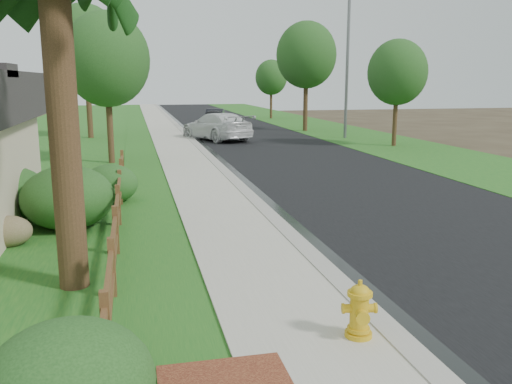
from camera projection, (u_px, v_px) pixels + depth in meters
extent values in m
plane|color=#362B1D|center=(380.00, 355.00, 7.38)|extent=(120.00, 120.00, 0.00)
cube|color=black|center=(236.00, 129.00, 41.80)|extent=(8.00, 90.00, 0.02)
cube|color=gray|center=(181.00, 129.00, 40.88)|extent=(0.40, 90.00, 0.12)
cube|color=black|center=(186.00, 130.00, 40.97)|extent=(0.50, 90.00, 0.00)
cube|color=#ADAA97|center=(164.00, 130.00, 40.60)|extent=(2.20, 90.00, 0.10)
cube|color=#18561C|center=(138.00, 131.00, 40.19)|extent=(1.60, 90.00, 0.06)
cube|color=#18561C|center=(64.00, 132.00, 39.07)|extent=(9.00, 90.00, 0.04)
cube|color=#18561C|center=(320.00, 127.00, 43.30)|extent=(6.00, 90.00, 0.04)
cube|color=#4C2A19|center=(106.00, 332.00, 6.87)|extent=(0.12, 0.12, 1.10)
cube|color=#4C2A19|center=(112.00, 269.00, 9.16)|extent=(0.12, 0.12, 1.10)
cube|color=#4C2A19|center=(116.00, 231.00, 11.45)|extent=(0.12, 0.12, 1.10)
cube|color=#4C2A19|center=(118.00, 206.00, 13.75)|extent=(0.12, 0.12, 1.10)
cube|color=#4C2A19|center=(120.00, 188.00, 16.04)|extent=(0.12, 0.12, 1.10)
cube|color=#4C2A19|center=(121.00, 175.00, 18.33)|extent=(0.12, 0.12, 1.10)
cube|color=#4C2A19|center=(122.00, 164.00, 20.62)|extent=(0.12, 0.12, 1.10)
cube|color=#4C2A19|center=(99.00, 356.00, 5.66)|extent=(0.08, 2.35, 0.10)
cube|color=#4C2A19|center=(110.00, 302.00, 8.04)|extent=(0.08, 2.35, 0.10)
cube|color=#4C2A19|center=(108.00, 277.00, 7.96)|extent=(0.08, 2.35, 0.10)
cube|color=#4C2A19|center=(114.00, 253.00, 10.33)|extent=(0.08, 2.35, 0.10)
cube|color=#4C2A19|center=(113.00, 233.00, 10.25)|extent=(0.08, 2.35, 0.10)
cube|color=#4C2A19|center=(117.00, 222.00, 12.62)|extent=(0.08, 2.35, 0.10)
cube|color=#4C2A19|center=(117.00, 205.00, 12.54)|extent=(0.08, 2.35, 0.10)
cube|color=#4C2A19|center=(119.00, 200.00, 14.91)|extent=(0.08, 2.35, 0.10)
cube|color=#4C2A19|center=(119.00, 186.00, 14.83)|extent=(0.08, 2.35, 0.10)
cube|color=#4C2A19|center=(121.00, 184.00, 17.21)|extent=(0.08, 2.35, 0.10)
cube|color=#4C2A19|center=(120.00, 172.00, 17.12)|extent=(0.08, 2.35, 0.10)
cube|color=#4C2A19|center=(122.00, 172.00, 19.50)|extent=(0.08, 2.35, 0.10)
cube|color=#4C2A19|center=(122.00, 161.00, 19.42)|extent=(0.08, 2.35, 0.10)
cylinder|color=#322514|center=(64.00, 136.00, 9.23)|extent=(0.52, 0.52, 5.50)
cylinder|color=#BE9216|center=(358.00, 334.00, 7.71)|extent=(0.39, 0.39, 0.07)
cylinder|color=#BE9216|center=(359.00, 314.00, 7.65)|extent=(0.26, 0.26, 0.60)
cylinder|color=#BE9216|center=(358.00, 329.00, 7.70)|extent=(0.32, 0.32, 0.06)
cylinder|color=#BE9216|center=(360.00, 294.00, 7.59)|extent=(0.36, 0.36, 0.06)
ellipsoid|color=#BE9216|center=(360.00, 292.00, 7.59)|extent=(0.29, 0.29, 0.22)
cylinder|color=#BE9216|center=(360.00, 283.00, 7.56)|extent=(0.06, 0.06, 0.08)
cylinder|color=#BE9216|center=(362.00, 316.00, 7.48)|extent=(0.20, 0.17, 0.17)
cylinder|color=#BE9216|center=(346.00, 308.00, 7.63)|extent=(0.17, 0.16, 0.14)
cylinder|color=#BE9216|center=(373.00, 308.00, 7.64)|extent=(0.17, 0.16, 0.14)
imported|color=silver|center=(217.00, 126.00, 34.04)|extent=(4.40, 6.29, 1.69)
imported|color=black|center=(215.00, 118.00, 44.56)|extent=(2.69, 4.28, 1.36)
imported|color=black|center=(215.00, 117.00, 45.46)|extent=(2.37, 4.30, 1.34)
cylinder|color=slate|center=(347.00, 63.00, 34.12)|extent=(0.19, 0.19, 9.60)
ellipsoid|color=brown|center=(7.00, 232.00, 12.13)|extent=(1.20, 0.98, 0.72)
ellipsoid|color=#1C4317|center=(68.00, 198.00, 13.58)|extent=(2.60, 2.60, 1.60)
ellipsoid|color=#1C4317|center=(110.00, 184.00, 16.43)|extent=(1.68, 1.68, 1.20)
ellipsoid|color=#1C4317|center=(5.00, 194.00, 14.21)|extent=(2.27, 2.27, 1.49)
cylinder|color=#322514|center=(110.00, 119.00, 24.07)|extent=(0.28, 0.28, 4.02)
ellipsoid|color=#1C4317|center=(106.00, 59.00, 23.55)|extent=(3.76, 3.76, 4.13)
cylinder|color=#322514|center=(395.00, 114.00, 30.51)|extent=(0.25, 0.25, 3.62)
ellipsoid|color=#1C4317|center=(397.00, 72.00, 30.04)|extent=(3.31, 3.31, 3.64)
cylinder|color=#322514|center=(89.00, 99.00, 34.72)|extent=(0.35, 0.35, 5.10)
ellipsoid|color=#1C4317|center=(85.00, 46.00, 34.06)|extent=(4.71, 4.71, 5.18)
cylinder|color=#322514|center=(306.00, 98.00, 39.67)|extent=(0.33, 0.33, 4.81)
ellipsoid|color=#1C4317|center=(306.00, 55.00, 39.05)|extent=(4.36, 4.36, 4.79)
cylinder|color=#322514|center=(271.00, 101.00, 53.03)|extent=(0.24, 0.24, 3.50)
ellipsoid|color=#1C4317|center=(271.00, 77.00, 52.58)|extent=(3.09, 3.09, 3.40)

